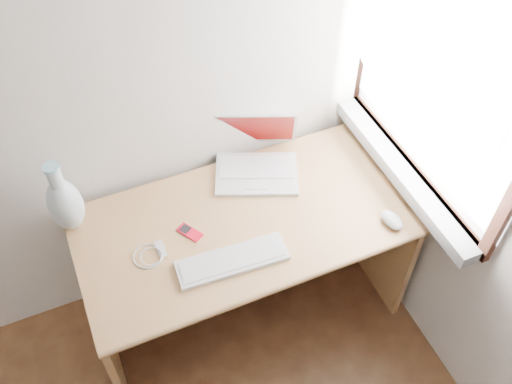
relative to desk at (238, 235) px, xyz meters
name	(u,v)px	position (x,y,z in m)	size (l,w,h in m)	color
window	(434,72)	(0.69, -0.16, 0.77)	(0.11, 0.99, 1.10)	white
desk	(238,235)	(0.00, 0.00, 0.00)	(1.34, 0.67, 0.71)	tan
laptop	(252,160)	(0.14, 0.17, 0.25)	(0.41, 0.40, 0.23)	white
external_keyboard	(232,260)	(-0.12, -0.25, 0.21)	(0.43, 0.15, 0.02)	white
mouse	(392,220)	(0.53, -0.33, 0.22)	(0.06, 0.11, 0.04)	white
ipod	(190,232)	(-0.22, -0.06, 0.21)	(0.09, 0.11, 0.01)	red
cable_coil	(148,256)	(-0.40, -0.10, 0.20)	(0.12, 0.12, 0.01)	white
remote	(161,249)	(-0.35, -0.09, 0.20)	(0.03, 0.08, 0.01)	white
vase	(65,203)	(-0.63, 0.16, 0.34)	(0.13, 0.13, 0.34)	silver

